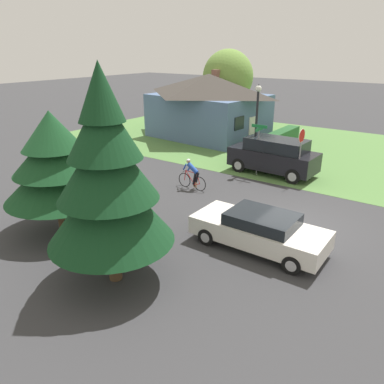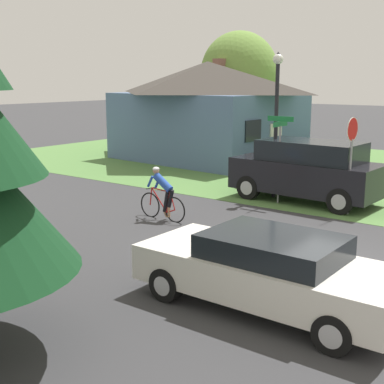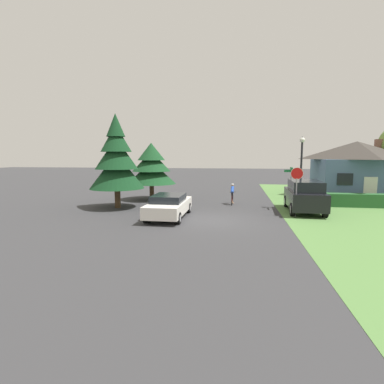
{
  "view_description": "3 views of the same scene",
  "coord_description": "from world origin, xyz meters",
  "px_view_note": "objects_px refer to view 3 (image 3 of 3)",
  "views": [
    {
      "loc": [
        -13.46,
        -4.46,
        6.62
      ],
      "look_at": [
        -1.42,
        4.11,
        0.9
      ],
      "focal_mm": 35.0,
      "sensor_mm": 36.0,
      "label": 1
    },
    {
      "loc": [
        -10.47,
        -3.86,
        3.96
      ],
      "look_at": [
        0.31,
        4.26,
        1.09
      ],
      "focal_mm": 50.0,
      "sensor_mm": 36.0,
      "label": 2
    },
    {
      "loc": [
        1.28,
        -16.16,
        3.52
      ],
      "look_at": [
        -1.85,
        3.97,
        1.07
      ],
      "focal_mm": 28.0,
      "sensor_mm": 36.0,
      "label": 3
    }
  ],
  "objects_px": {
    "cottage_house": "(356,168)",
    "parked_suv_right": "(305,196)",
    "street_name_sign": "(291,181)",
    "cyclist": "(232,195)",
    "street_lamp": "(301,163)",
    "conifer_tall_far": "(151,166)",
    "stop_sign": "(297,182)",
    "sedan_left_lane": "(169,206)",
    "conifer_tall_near": "(116,160)"
  },
  "relations": [
    {
      "from": "cottage_house",
      "to": "parked_suv_right",
      "type": "relative_size",
      "value": 1.89
    },
    {
      "from": "cottage_house",
      "to": "street_name_sign",
      "type": "distance_m",
      "value": 9.98
    },
    {
      "from": "cottage_house",
      "to": "cyclist",
      "type": "bearing_deg",
      "value": -145.89
    },
    {
      "from": "street_name_sign",
      "to": "parked_suv_right",
      "type": "bearing_deg",
      "value": -39.4
    },
    {
      "from": "street_lamp",
      "to": "conifer_tall_far",
      "type": "height_order",
      "value": "street_lamp"
    },
    {
      "from": "parked_suv_right",
      "to": "stop_sign",
      "type": "relative_size",
      "value": 1.69
    },
    {
      "from": "cottage_house",
      "to": "cyclist",
      "type": "height_order",
      "value": "cottage_house"
    },
    {
      "from": "street_name_sign",
      "to": "sedan_left_lane",
      "type": "bearing_deg",
      "value": -153.24
    },
    {
      "from": "street_name_sign",
      "to": "conifer_tall_far",
      "type": "relative_size",
      "value": 0.61
    },
    {
      "from": "cottage_house",
      "to": "conifer_tall_near",
      "type": "xyz_separation_m",
      "value": [
        -18.14,
        -8.45,
        0.8
      ]
    },
    {
      "from": "cottage_house",
      "to": "cyclist",
      "type": "distance_m",
      "value": 12.04
    },
    {
      "from": "stop_sign",
      "to": "sedan_left_lane",
      "type": "bearing_deg",
      "value": 14.13
    },
    {
      "from": "parked_suv_right",
      "to": "conifer_tall_far",
      "type": "distance_m",
      "value": 11.86
    },
    {
      "from": "cottage_house",
      "to": "sedan_left_lane",
      "type": "height_order",
      "value": "cottage_house"
    },
    {
      "from": "sedan_left_lane",
      "to": "cyclist",
      "type": "xyz_separation_m",
      "value": [
        3.49,
        5.35,
        0.03
      ]
    },
    {
      "from": "stop_sign",
      "to": "parked_suv_right",
      "type": "bearing_deg",
      "value": -111.98
    },
    {
      "from": "parked_suv_right",
      "to": "conifer_tall_far",
      "type": "height_order",
      "value": "conifer_tall_far"
    },
    {
      "from": "cottage_house",
      "to": "cyclist",
      "type": "relative_size",
      "value": 5.4
    },
    {
      "from": "sedan_left_lane",
      "to": "parked_suv_right",
      "type": "relative_size",
      "value": 0.97
    },
    {
      "from": "street_lamp",
      "to": "street_name_sign",
      "type": "bearing_deg",
      "value": -143.0
    },
    {
      "from": "street_lamp",
      "to": "cottage_house",
      "type": "bearing_deg",
      "value": 49.79
    },
    {
      "from": "street_name_sign",
      "to": "conifer_tall_near",
      "type": "distance_m",
      "value": 11.67
    },
    {
      "from": "sedan_left_lane",
      "to": "street_lamp",
      "type": "bearing_deg",
      "value": -62.11
    },
    {
      "from": "street_name_sign",
      "to": "conifer_tall_near",
      "type": "relative_size",
      "value": 0.44
    },
    {
      "from": "cottage_house",
      "to": "cyclist",
      "type": "xyz_separation_m",
      "value": [
        -10.4,
        -5.82,
        -1.74
      ]
    },
    {
      "from": "street_lamp",
      "to": "street_name_sign",
      "type": "distance_m",
      "value": 1.46
    },
    {
      "from": "sedan_left_lane",
      "to": "cyclist",
      "type": "bearing_deg",
      "value": -33.03
    },
    {
      "from": "cyclist",
      "to": "conifer_tall_far",
      "type": "bearing_deg",
      "value": 79.23
    },
    {
      "from": "parked_suv_right",
      "to": "stop_sign",
      "type": "height_order",
      "value": "stop_sign"
    },
    {
      "from": "sedan_left_lane",
      "to": "conifer_tall_far",
      "type": "relative_size",
      "value": 1.02
    },
    {
      "from": "conifer_tall_near",
      "to": "sedan_left_lane",
      "type": "bearing_deg",
      "value": -32.64
    },
    {
      "from": "street_lamp",
      "to": "sedan_left_lane",
      "type": "bearing_deg",
      "value": -152.25
    },
    {
      "from": "cottage_house",
      "to": "conifer_tall_far",
      "type": "relative_size",
      "value": 2.0
    },
    {
      "from": "cottage_house",
      "to": "stop_sign",
      "type": "height_order",
      "value": "cottage_house"
    },
    {
      "from": "conifer_tall_near",
      "to": "conifer_tall_far",
      "type": "height_order",
      "value": "conifer_tall_near"
    },
    {
      "from": "parked_suv_right",
      "to": "street_name_sign",
      "type": "height_order",
      "value": "street_name_sign"
    },
    {
      "from": "conifer_tall_near",
      "to": "parked_suv_right",
      "type": "bearing_deg",
      "value": 1.6
    },
    {
      "from": "cottage_house",
      "to": "parked_suv_right",
      "type": "distance_m",
      "value": 10.09
    },
    {
      "from": "cottage_house",
      "to": "street_lamp",
      "type": "xyz_separation_m",
      "value": [
        -5.88,
        -6.95,
        0.62
      ]
    },
    {
      "from": "stop_sign",
      "to": "conifer_tall_near",
      "type": "height_order",
      "value": "conifer_tall_near"
    },
    {
      "from": "cyclist",
      "to": "stop_sign",
      "type": "relative_size",
      "value": 0.59
    },
    {
      "from": "stop_sign",
      "to": "street_lamp",
      "type": "relative_size",
      "value": 0.6
    },
    {
      "from": "street_lamp",
      "to": "conifer_tall_near",
      "type": "relative_size",
      "value": 0.76
    },
    {
      "from": "street_name_sign",
      "to": "conifer_tall_far",
      "type": "bearing_deg",
      "value": 163.0
    },
    {
      "from": "sedan_left_lane",
      "to": "stop_sign",
      "type": "relative_size",
      "value": 1.63
    },
    {
      "from": "sedan_left_lane",
      "to": "street_name_sign",
      "type": "relative_size",
      "value": 1.68
    },
    {
      "from": "cyclist",
      "to": "street_lamp",
      "type": "xyz_separation_m",
      "value": [
        4.52,
        -1.13,
        2.36
      ]
    },
    {
      "from": "parked_suv_right",
      "to": "conifer_tall_far",
      "type": "bearing_deg",
      "value": 73.55
    },
    {
      "from": "conifer_tall_near",
      "to": "conifer_tall_far",
      "type": "xyz_separation_m",
      "value": [
        1.2,
        4.13,
        -0.57
      ]
    },
    {
      "from": "street_name_sign",
      "to": "conifer_tall_near",
      "type": "bearing_deg",
      "value": -175.22
    }
  ]
}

